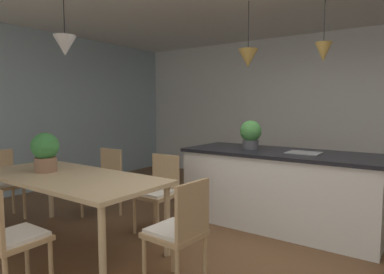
% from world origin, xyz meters
% --- Properties ---
extents(ground_plane, '(10.00, 8.40, 0.04)m').
position_xyz_m(ground_plane, '(0.00, 0.00, -0.02)').
color(ground_plane, brown).
extents(wall_back_kitchen, '(10.00, 0.12, 2.70)m').
position_xyz_m(wall_back_kitchen, '(0.00, 3.26, 1.35)').
color(wall_back_kitchen, silver).
rests_on(wall_back_kitchen, ground_plane).
extents(window_wall_left_glazing, '(0.06, 8.40, 2.70)m').
position_xyz_m(window_wall_left_glazing, '(-4.06, 0.00, 1.35)').
color(window_wall_left_glazing, '#9EB7C6').
rests_on(window_wall_left_glazing, ground_plane).
extents(dining_table, '(2.10, 0.94, 0.73)m').
position_xyz_m(dining_table, '(-1.60, -0.88, 0.67)').
color(dining_table, '#D1B284').
rests_on(dining_table, ground_plane).
extents(chair_kitchen_end, '(0.42, 0.42, 0.87)m').
position_xyz_m(chair_kitchen_end, '(-0.18, -0.89, 0.47)').
color(chair_kitchen_end, tan).
rests_on(chair_kitchen_end, ground_plane).
extents(chair_far_left, '(0.41, 0.41, 0.87)m').
position_xyz_m(chair_far_left, '(-2.08, -0.05, 0.47)').
color(chair_far_left, tan).
rests_on(chair_far_left, ground_plane).
extents(chair_far_right, '(0.41, 0.41, 0.87)m').
position_xyz_m(chair_far_right, '(-1.13, -0.05, 0.47)').
color(chair_far_right, tan).
rests_on(chair_far_right, ground_plane).
extents(chair_window_end, '(0.43, 0.43, 0.87)m').
position_xyz_m(chair_window_end, '(-3.02, -0.88, 0.47)').
color(chair_window_end, tan).
rests_on(chair_window_end, ground_plane).
extents(chair_near_right, '(0.40, 0.40, 0.87)m').
position_xyz_m(chair_near_right, '(-1.13, -1.72, 0.47)').
color(chair_near_right, tan).
rests_on(chair_near_right, ground_plane).
extents(kitchen_island, '(2.28, 0.92, 0.91)m').
position_xyz_m(kitchen_island, '(-0.06, 0.92, 0.46)').
color(kitchen_island, white).
rests_on(kitchen_island, ground_plane).
extents(pendant_over_table, '(0.21, 0.21, 0.80)m').
position_xyz_m(pendant_over_table, '(-1.43, -0.99, 1.99)').
color(pendant_over_table, black).
extents(pendant_over_island_main, '(0.25, 0.25, 0.79)m').
position_xyz_m(pendant_over_island_main, '(-0.51, 0.92, 2.02)').
color(pendant_over_island_main, black).
extents(pendant_over_island_aux, '(0.18, 0.18, 0.79)m').
position_xyz_m(pendant_over_island_aux, '(0.38, 0.92, 2.02)').
color(pendant_over_island_aux, black).
extents(potted_plant_on_island, '(0.27, 0.27, 0.36)m').
position_xyz_m(potted_plant_on_island, '(-0.46, 0.92, 1.09)').
color(potted_plant_on_island, '#4C4C51').
rests_on(potted_plant_on_island, kitchen_island).
extents(potted_plant_on_table, '(0.29, 0.29, 0.42)m').
position_xyz_m(potted_plant_on_table, '(-1.96, -0.91, 0.96)').
color(potted_plant_on_table, '#8C664C').
rests_on(potted_plant_on_table, dining_table).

